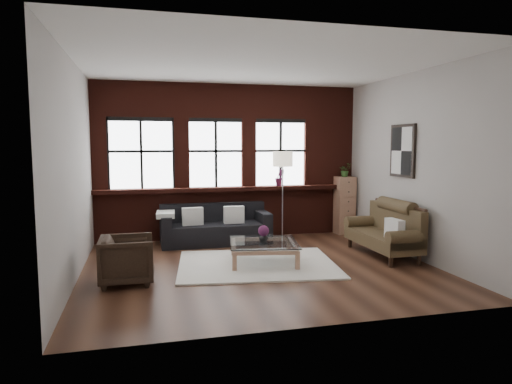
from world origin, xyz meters
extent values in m
plane|color=#3B2115|center=(0.00, 0.00, 0.00)|extent=(5.50, 5.50, 0.00)
plane|color=white|center=(0.00, 0.00, 3.20)|extent=(5.50, 5.50, 0.00)
plane|color=#ADA7A1|center=(0.00, 2.50, 1.60)|extent=(5.50, 0.00, 5.50)
plane|color=#ADA7A1|center=(0.00, -2.50, 1.60)|extent=(5.50, 0.00, 5.50)
plane|color=#ADA7A1|center=(-2.75, 0.00, 1.60)|extent=(0.00, 5.00, 5.00)
plane|color=#ADA7A1|center=(2.75, 0.00, 1.60)|extent=(0.00, 5.00, 5.00)
cube|color=#441710|center=(0.00, 2.35, 1.04)|extent=(5.50, 0.30, 0.08)
cube|color=white|center=(0.00, 0.12, 0.01)|extent=(2.77, 2.30, 0.03)
cube|color=white|center=(-0.87, 1.80, 0.58)|extent=(0.41, 0.17, 0.34)
cube|color=white|center=(-0.05, 1.80, 0.58)|extent=(0.40, 0.15, 0.34)
cube|color=white|center=(2.22, -0.34, 0.57)|extent=(0.17, 0.39, 0.34)
imported|color=black|center=(-2.03, -0.39, 0.34)|extent=(0.75, 0.73, 0.68)
imported|color=#B2B2B2|center=(0.13, 0.20, 0.43)|extent=(0.19, 0.19, 0.15)
sphere|color=#5B1F4A|center=(0.13, 0.20, 0.55)|extent=(0.18, 0.18, 0.18)
cube|color=#A7775A|center=(2.51, 2.22, 0.63)|extent=(0.39, 0.39, 1.26)
imported|color=#2D5923|center=(2.51, 2.22, 1.41)|extent=(0.32, 0.29, 0.30)
imported|color=#5B1F4A|center=(1.05, 2.32, 1.26)|extent=(0.23, 0.19, 0.37)
camera|label=1|loc=(-1.80, -6.96, 1.98)|focal=32.00mm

